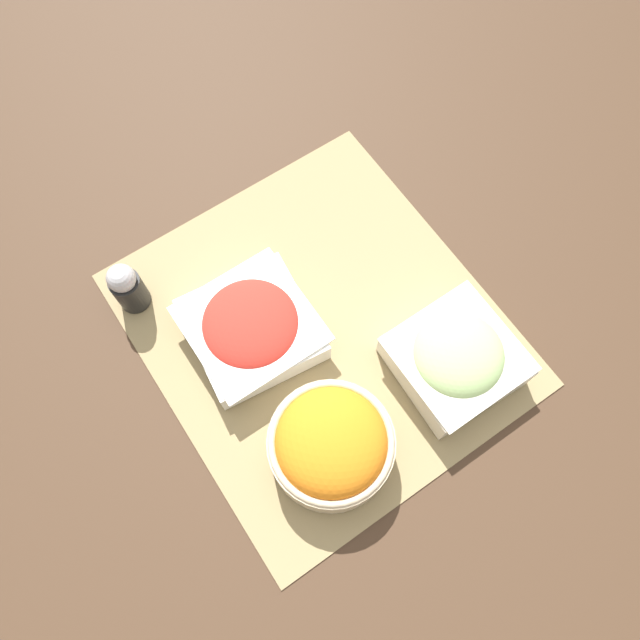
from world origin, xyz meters
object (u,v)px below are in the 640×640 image
(tomato_bowl, at_px, (251,327))
(cucumber_bowl, at_px, (456,358))
(carrot_bowl, at_px, (331,444))
(pepper_shaker, at_px, (127,287))

(tomato_bowl, relative_size, cucumber_bowl, 1.15)
(carrot_bowl, height_order, pepper_shaker, same)
(cucumber_bowl, height_order, carrot_bowl, carrot_bowl)
(pepper_shaker, bearing_deg, carrot_bowl, 18.14)
(carrot_bowl, xyz_separation_m, pepper_shaker, (-0.33, -0.11, 0.00))
(cucumber_bowl, height_order, pepper_shaker, pepper_shaker)
(tomato_bowl, xyz_separation_m, pepper_shaker, (-0.14, -0.11, 0.01))
(tomato_bowl, bearing_deg, carrot_bowl, -0.58)
(cucumber_bowl, xyz_separation_m, pepper_shaker, (-0.33, -0.31, 0.01))
(tomato_bowl, xyz_separation_m, carrot_bowl, (0.19, -0.00, 0.01))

